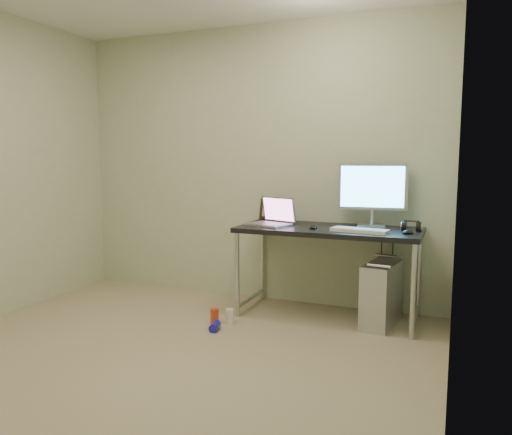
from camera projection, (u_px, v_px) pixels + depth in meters
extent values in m
plane|color=tan|center=(149.00, 368.00, 3.14)|extent=(3.50, 3.50, 0.00)
cube|color=beige|center=(254.00, 165.00, 4.60)|extent=(3.50, 0.02, 2.50)
cube|color=beige|center=(458.00, 173.00, 2.34)|extent=(0.02, 3.50, 2.50)
cube|color=black|center=(329.00, 230.00, 4.07)|extent=(1.47, 0.64, 0.04)
cylinder|color=silver|center=(237.00, 275.00, 4.12)|extent=(0.04, 0.04, 0.71)
cylinder|color=silver|center=(262.00, 262.00, 4.64)|extent=(0.04, 0.04, 0.71)
cylinder|color=silver|center=(413.00, 292.00, 3.60)|extent=(0.04, 0.04, 0.71)
cylinder|color=silver|center=(419.00, 275.00, 4.12)|extent=(0.04, 0.04, 0.71)
cylinder|color=silver|center=(250.00, 298.00, 4.41)|extent=(0.04, 0.56, 0.04)
cylinder|color=silver|center=(415.00, 317.00, 3.89)|extent=(0.04, 0.56, 0.04)
cube|color=silver|center=(382.00, 294.00, 3.92)|extent=(0.28, 0.51, 0.50)
cylinder|color=silver|center=(379.00, 266.00, 3.71)|extent=(0.18, 0.05, 0.02)
cylinder|color=silver|center=(386.00, 256.00, 4.07)|extent=(0.18, 0.05, 0.02)
cylinder|color=black|center=(382.00, 267.00, 4.21)|extent=(0.01, 0.16, 0.69)
cylinder|color=black|center=(392.00, 270.00, 4.17)|extent=(0.02, 0.11, 0.71)
cylinder|color=#D34321|center=(215.00, 316.00, 3.98)|extent=(0.07, 0.07, 0.12)
cylinder|color=white|center=(230.00, 316.00, 3.98)|extent=(0.08, 0.08, 0.12)
cylinder|color=#1E1BC1|center=(215.00, 326.00, 3.82)|extent=(0.09, 0.13, 0.07)
cube|color=silver|center=(269.00, 225.00, 4.18)|extent=(0.40, 0.34, 0.02)
cube|color=slate|center=(269.00, 223.00, 4.18)|extent=(0.35, 0.29, 0.00)
cube|color=#9A99A1|center=(279.00, 209.00, 4.27)|extent=(0.34, 0.16, 0.22)
cube|color=#895171|center=(278.00, 210.00, 4.26)|extent=(0.30, 0.13, 0.19)
cube|color=silver|center=(371.00, 226.00, 4.13)|extent=(0.24, 0.19, 0.02)
cylinder|color=silver|center=(372.00, 217.00, 4.14)|extent=(0.04, 0.04, 0.12)
cube|color=silver|center=(373.00, 187.00, 4.10)|extent=(0.56, 0.11, 0.39)
cube|color=#4EB8EF|center=(372.00, 187.00, 4.08)|extent=(0.50, 0.07, 0.33)
cube|color=white|center=(359.00, 230.00, 3.83)|extent=(0.45, 0.20, 0.03)
ellipsoid|color=black|center=(408.00, 231.00, 3.75)|extent=(0.10, 0.13, 0.04)
ellipsoid|color=black|center=(313.00, 226.00, 4.01)|extent=(0.09, 0.11, 0.03)
cylinder|color=black|center=(404.00, 227.00, 3.93)|extent=(0.04, 0.09, 0.09)
cylinder|color=black|center=(419.00, 228.00, 3.89)|extent=(0.04, 0.09, 0.09)
cube|color=black|center=(412.00, 221.00, 3.90)|extent=(0.12, 0.01, 0.01)
cube|color=black|center=(272.00, 209.00, 4.55)|extent=(0.25, 0.10, 0.20)
cylinder|color=silver|center=(290.00, 216.00, 4.49)|extent=(0.01, 0.01, 0.09)
cylinder|color=white|center=(290.00, 210.00, 4.49)|extent=(0.04, 0.04, 0.04)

